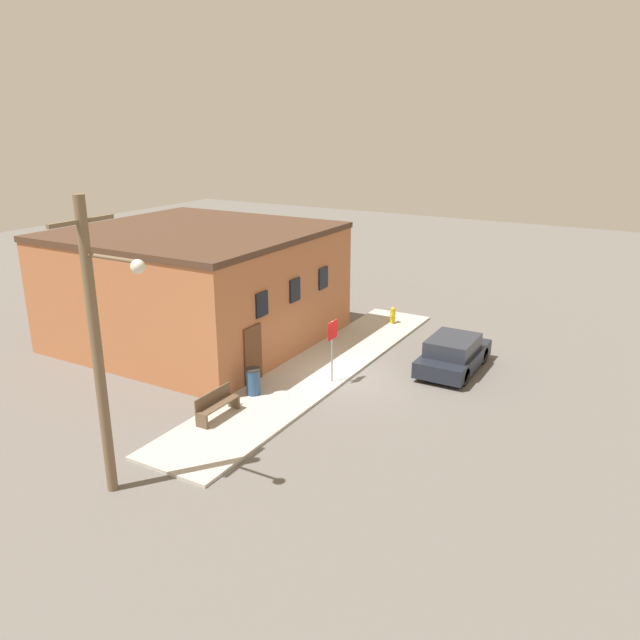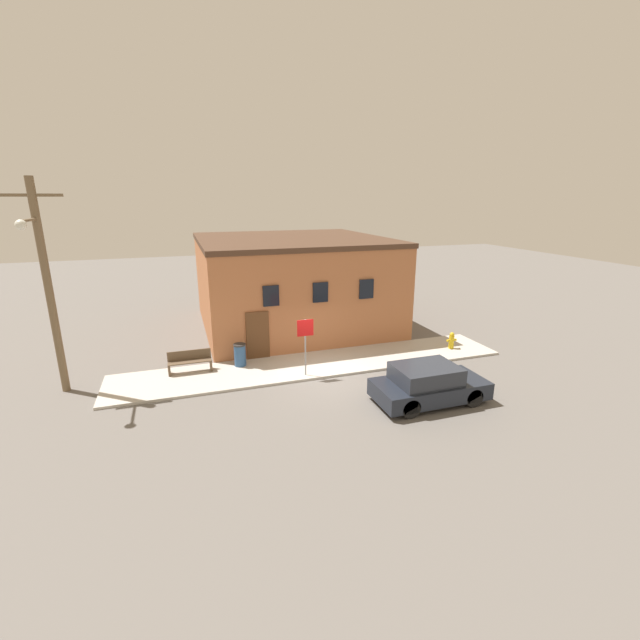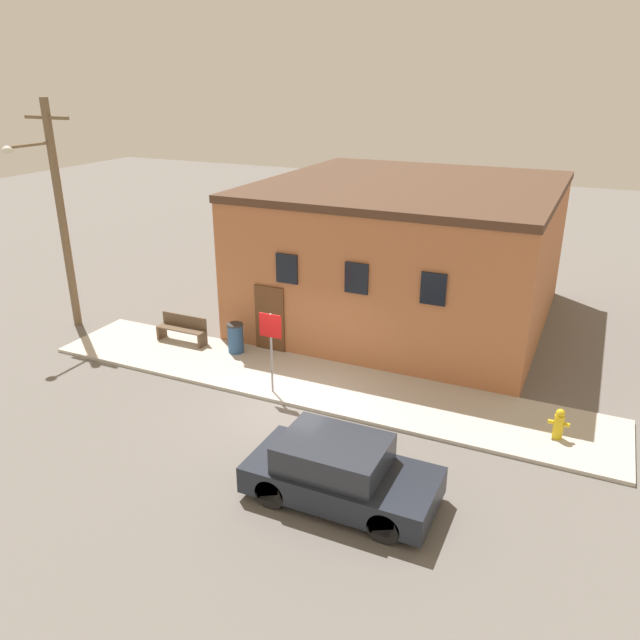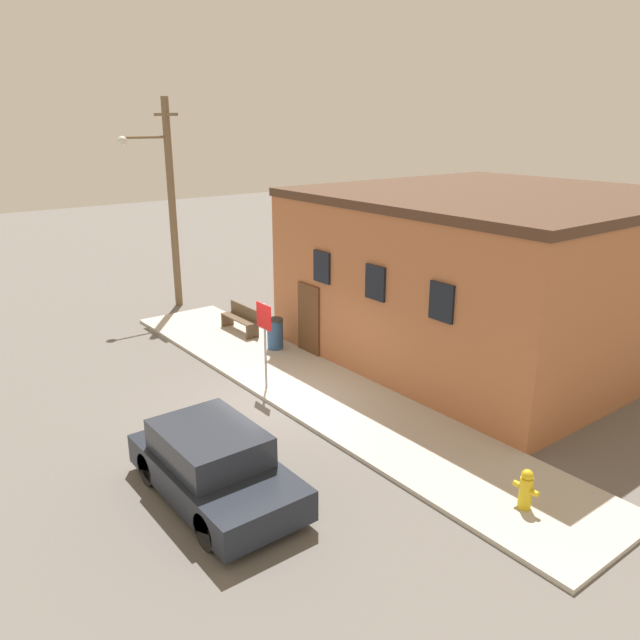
{
  "view_description": "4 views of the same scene",
  "coord_description": "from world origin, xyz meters",
  "px_view_note": "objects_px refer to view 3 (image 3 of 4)",
  "views": [
    {
      "loc": [
        -19.03,
        -9.59,
        9.17
      ],
      "look_at": [
        0.21,
        1.44,
        2.0
      ],
      "focal_mm": 35.0,
      "sensor_mm": 36.0,
      "label": 1
    },
    {
      "loc": [
        -5.23,
        -14.7,
        6.91
      ],
      "look_at": [
        0.21,
        1.44,
        2.0
      ],
      "focal_mm": 24.0,
      "sensor_mm": 36.0,
      "label": 2
    },
    {
      "loc": [
        6.83,
        -12.89,
        8.26
      ],
      "look_at": [
        0.21,
        1.44,
        2.0
      ],
      "focal_mm": 35.0,
      "sensor_mm": 36.0,
      "label": 3
    },
    {
      "loc": [
        12.04,
        -7.67,
        6.83
      ],
      "look_at": [
        0.21,
        1.44,
        2.0
      ],
      "focal_mm": 35.0,
      "sensor_mm": 36.0,
      "label": 4
    }
  ],
  "objects_px": {
    "bench": "(182,329)",
    "parked_car": "(339,472)",
    "fire_hydrant": "(559,424)",
    "trash_bin": "(236,338)",
    "utility_pole": "(58,211)",
    "stop_sign": "(271,338)"
  },
  "relations": [
    {
      "from": "bench",
      "to": "parked_car",
      "type": "relative_size",
      "value": 0.43
    },
    {
      "from": "fire_hydrant",
      "to": "trash_bin",
      "type": "relative_size",
      "value": 0.82
    },
    {
      "from": "utility_pole",
      "to": "parked_car",
      "type": "distance_m",
      "value": 13.61
    },
    {
      "from": "parked_car",
      "to": "fire_hydrant",
      "type": "bearing_deg",
      "value": 46.97
    },
    {
      "from": "stop_sign",
      "to": "parked_car",
      "type": "bearing_deg",
      "value": -44.43
    },
    {
      "from": "fire_hydrant",
      "to": "parked_car",
      "type": "relative_size",
      "value": 0.2
    },
    {
      "from": "fire_hydrant",
      "to": "stop_sign",
      "type": "relative_size",
      "value": 0.34
    },
    {
      "from": "fire_hydrant",
      "to": "utility_pole",
      "type": "bearing_deg",
      "value": 177.26
    },
    {
      "from": "fire_hydrant",
      "to": "utility_pole",
      "type": "height_order",
      "value": "utility_pole"
    },
    {
      "from": "stop_sign",
      "to": "bench",
      "type": "relative_size",
      "value": 1.35
    },
    {
      "from": "parked_car",
      "to": "trash_bin",
      "type": "bearing_deg",
      "value": 137.84
    },
    {
      "from": "stop_sign",
      "to": "utility_pole",
      "type": "relative_size",
      "value": 0.3
    },
    {
      "from": "parked_car",
      "to": "stop_sign",
      "type": "bearing_deg",
      "value": 135.57
    },
    {
      "from": "fire_hydrant",
      "to": "stop_sign",
      "type": "bearing_deg",
      "value": -173.67
    },
    {
      "from": "stop_sign",
      "to": "fire_hydrant",
      "type": "bearing_deg",
      "value": 6.33
    },
    {
      "from": "bench",
      "to": "parked_car",
      "type": "xyz_separation_m",
      "value": [
        7.76,
        -5.19,
        0.11
      ]
    },
    {
      "from": "stop_sign",
      "to": "trash_bin",
      "type": "relative_size",
      "value": 2.42
    },
    {
      "from": "stop_sign",
      "to": "utility_pole",
      "type": "xyz_separation_m",
      "value": [
        -8.77,
        1.59,
        2.36
      ]
    },
    {
      "from": "bench",
      "to": "parked_car",
      "type": "height_order",
      "value": "parked_car"
    },
    {
      "from": "stop_sign",
      "to": "parked_car",
      "type": "xyz_separation_m",
      "value": [
        3.44,
        -3.37,
        -1.05
      ]
    },
    {
      "from": "fire_hydrant",
      "to": "parked_car",
      "type": "distance_m",
      "value": 5.72
    },
    {
      "from": "trash_bin",
      "to": "fire_hydrant",
      "type": "bearing_deg",
      "value": -6.04
    }
  ]
}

